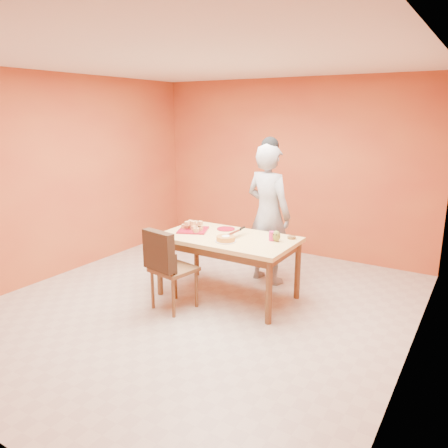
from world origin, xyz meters
The scene contains 17 objects.
floor centered at (0.00, 0.00, 0.00)m, with size 5.00×5.00×0.00m, color beige.
ceiling centered at (0.00, 0.00, 2.70)m, with size 5.00×5.00×0.00m, color silver.
wall_back centered at (0.00, 2.50, 1.35)m, with size 4.50×4.50×0.00m, color #BD5E2B.
wall_left centered at (-2.25, 0.00, 1.35)m, with size 5.00×5.00×0.00m, color #BD5E2B.
wall_right centered at (2.25, 0.00, 1.35)m, with size 5.00×5.00×0.00m, color #BD5E2B.
dining_table centered at (0.13, 0.42, 0.67)m, with size 1.60×0.90×0.76m.
dining_chair centered at (-0.22, -0.20, 0.49)m, with size 0.51×0.58×0.95m.
pastry_pile centered at (-0.37, 0.42, 0.83)m, with size 0.31×0.31×0.10m, color #E9AD63, non-canonical shape.
person centered at (0.30, 1.15, 0.91)m, with size 0.66×0.44×1.82m, color #969699.
pastry_platter centered at (-0.37, 0.42, 0.77)m, with size 0.35×0.35×0.02m, color maroon.
red_dinner_plate centered at (-0.06, 0.69, 0.77)m, with size 0.23×0.23×0.01m, color maroon.
white_cake_plate centered at (0.22, 0.23, 0.77)m, with size 0.24×0.24×0.01m, color white.
sponge_cake centered at (0.22, 0.23, 0.80)m, with size 0.22×0.22×0.05m, color #C78833.
cake_server centered at (0.23, 0.41, 0.83)m, with size 0.05×0.27×0.01m, color white.
egg_ornament centered at (0.70, 0.54, 0.82)m, with size 0.10×0.08×0.12m, color olive.
magenta_glass centered at (0.65, 0.54, 0.81)m, with size 0.07×0.07×0.11m, color #BD1C5B.
checker_tin centered at (0.81, 0.73, 0.77)m, with size 0.10×0.10×0.03m, color #3B1E10.
Camera 1 is at (2.71, -3.83, 2.19)m, focal length 35.00 mm.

